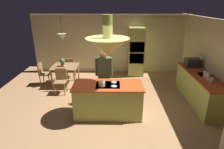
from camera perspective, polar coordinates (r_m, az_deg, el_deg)
ground at (r=5.67m, az=-1.08°, el=-10.94°), size 8.16×8.16×0.00m
wall_back at (r=8.44m, az=-0.43°, el=9.21°), size 6.80×0.10×2.55m
wall_right at (r=6.30m, az=30.04°, el=2.21°), size 0.10×7.20×2.55m
kitchen_island at (r=5.26m, az=-1.18°, el=-7.71°), size 1.89×0.84×0.96m
counter_run_right at (r=6.54m, az=24.86°, el=-3.75°), size 0.73×2.54×0.94m
oven_tower at (r=8.15m, az=7.33°, el=6.82°), size 0.66×0.62×2.05m
dining_table at (r=7.35m, az=-14.03°, el=1.74°), size 0.96×0.93×0.76m
person_at_island at (r=5.68m, az=-2.43°, el=0.27°), size 0.53×0.23×1.72m
range_hood at (r=4.72m, az=-1.32°, el=8.66°), size 1.10×1.10×1.00m
pendant_light_over_table at (r=7.06m, az=-14.90°, el=11.03°), size 0.32×0.32×0.82m
chair_facing_island at (r=6.78m, az=-15.30°, el=-1.38°), size 0.40×0.40×0.87m
chair_by_back_wall at (r=8.03m, az=-12.77°, el=2.34°), size 0.40×0.40×0.87m
chair_at_corner at (r=7.66m, az=-20.15°, el=0.65°), size 0.40×0.40×0.87m
potted_plant_on_table at (r=7.25m, az=-14.82°, el=3.69°), size 0.20×0.20×0.30m
cup_on_table at (r=7.08m, az=-14.20°, el=2.27°), size 0.07×0.07×0.09m
canister_flour at (r=5.83m, az=27.96°, el=-1.51°), size 0.11×0.11×0.14m
canister_sugar at (r=5.97m, az=27.26°, el=-0.65°), size 0.14×0.14×0.19m
canister_tea at (r=6.12m, az=26.57°, el=0.02°), size 0.13×0.13×0.20m
microwave_on_counter at (r=6.99m, az=23.24°, el=3.30°), size 0.46×0.36×0.28m
cooking_pot_on_cooktop at (r=4.91m, az=-3.14°, el=-2.83°), size 0.18×0.18×0.12m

